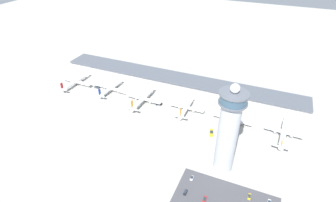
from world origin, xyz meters
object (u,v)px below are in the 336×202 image
object	(u,v)px
airplane_gate_bravo	(111,88)
airplane_gate_foxtrot	(284,132)
car_navy_sedan	(205,199)
car_green_van	(185,192)
airplane_gate_alpha	(76,82)
airplane_gate_charlie	(143,99)
airplane_gate_echo	(232,119)
service_truck_fuel	(211,133)
airplane_gate_delta	(186,107)
car_yellow_taxi	(269,202)
car_grey_coupe	(249,197)
car_red_hatchback	(192,178)
service_truck_catering	(97,87)
control_tower	(228,130)
service_truck_baggage	(159,104)

from	to	relation	value
airplane_gate_bravo	airplane_gate_foxtrot	distance (m)	168.62
car_navy_sedan	car_green_van	distance (m)	12.91
airplane_gate_alpha	airplane_gate_charlie	xyz separation A→B (m)	(83.00, -2.15, 0.29)
airplane_gate_echo	service_truck_fuel	bearing A→B (deg)	-120.57
airplane_gate_foxtrot	car_green_van	bearing A→B (deg)	-123.40
airplane_gate_charlie	airplane_gate_delta	bearing A→B (deg)	3.99
airplane_gate_echo	car_yellow_taxi	bearing A→B (deg)	-62.15
airplane_gate_delta	car_yellow_taxi	distance (m)	108.34
airplane_gate_alpha	airplane_gate_charlie	bearing A→B (deg)	-1.48
airplane_gate_delta	car_grey_coupe	distance (m)	100.06
car_navy_sedan	car_yellow_taxi	distance (m)	39.81
airplane_gate_alpha	car_yellow_taxi	xyz separation A→B (m)	(206.81, -71.71, -3.84)
car_red_hatchback	car_grey_coupe	distance (m)	38.26
airplane_gate_delta	airplane_gate_foxtrot	bearing A→B (deg)	-1.94
service_truck_catering	car_yellow_taxi	bearing A→B (deg)	-22.43
control_tower	airplane_gate_foxtrot	world-z (taller)	control_tower
airplane_gate_foxtrot	service_truck_fuel	world-z (taller)	airplane_gate_foxtrot
airplane_gate_charlie	car_grey_coupe	size ratio (longest dim) A/B	9.19
service_truck_baggage	car_grey_coupe	xyz separation A→B (m)	(96.67, -72.67, -0.58)
car_navy_sedan	service_truck_fuel	bearing A→B (deg)	101.52
airplane_gate_alpha	airplane_gate_foxtrot	xyz separation A→B (m)	(211.13, -1.98, 0.28)
airplane_gate_foxtrot	car_green_van	world-z (taller)	airplane_gate_foxtrot
airplane_gate_echo	car_navy_sedan	xyz separation A→B (m)	(0.30, -84.93, -3.34)
service_truck_catering	car_grey_coupe	distance (m)	186.26
car_yellow_taxi	airplane_gate_alpha	bearing A→B (deg)	160.88
airplane_gate_bravo	car_green_van	size ratio (longest dim) A/B	9.94
service_truck_fuel	car_green_van	xyz separation A→B (m)	(0.04, -63.36, -0.46)
airplane_gate_alpha	service_truck_catering	world-z (taller)	airplane_gate_alpha
car_green_van	service_truck_baggage	bearing A→B (deg)	124.27
car_grey_coupe	airplane_gate_charlie	bearing A→B (deg)	147.96
airplane_gate_bravo	car_navy_sedan	world-z (taller)	airplane_gate_bravo
service_truck_catering	car_yellow_taxi	xyz separation A→B (m)	(182.23, -75.21, -0.58)
airplane_gate_echo	car_navy_sedan	world-z (taller)	airplane_gate_echo
airplane_gate_foxtrot	service_truck_catering	xyz separation A→B (m)	(-186.55, 5.47, -3.54)
airplane_gate_alpha	airplane_gate_bravo	bearing A→B (deg)	4.30
control_tower	service_truck_baggage	distance (m)	97.97
airplane_gate_charlie	service_truck_catering	distance (m)	58.80
airplane_gate_foxtrot	car_navy_sedan	distance (m)	93.16
airplane_gate_charlie	car_navy_sedan	size ratio (longest dim) A/B	8.78
airplane_gate_foxtrot	service_truck_baggage	size ratio (longest dim) A/B	6.80
airplane_gate_bravo	service_truck_fuel	world-z (taller)	airplane_gate_bravo
airplane_gate_foxtrot	service_truck_catering	world-z (taller)	airplane_gate_foxtrot
airplane_gate_charlie	airplane_gate_delta	xyz separation A→B (m)	(43.47, 3.03, -0.59)
car_navy_sedan	control_tower	bearing A→B (deg)	83.08
car_navy_sedan	service_truck_baggage	bearing A→B (deg)	129.72
control_tower	airplane_gate_alpha	distance (m)	183.56
airplane_gate_charlie	car_yellow_taxi	bearing A→B (deg)	-29.33
service_truck_catering	airplane_gate_bravo	bearing A→B (deg)	-0.95
airplane_gate_bravo	car_yellow_taxi	bearing A→B (deg)	-24.52
control_tower	airplane_gate_alpha	world-z (taller)	control_tower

